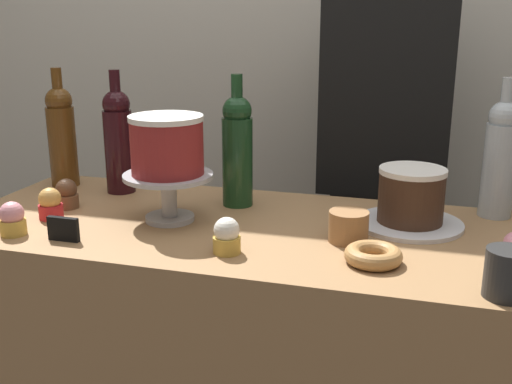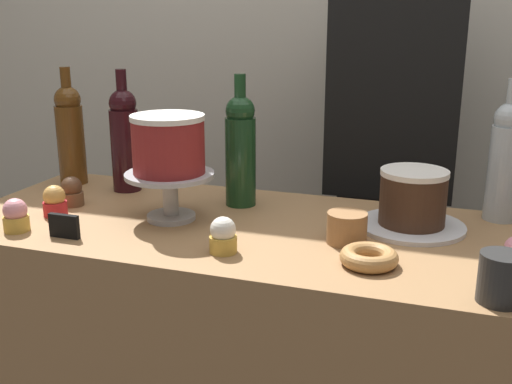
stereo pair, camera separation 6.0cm
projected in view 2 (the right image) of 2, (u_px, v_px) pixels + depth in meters
back_wall at (338, 31)px, 2.04m from camera, size 6.00×0.05×2.60m
cake_stand_pedestal at (170, 188)px, 1.40m from camera, size 0.21×0.21×0.11m
white_layer_cake at (168, 144)px, 1.37m from camera, size 0.17×0.17×0.13m
silver_serving_platter at (411, 226)px, 1.36m from camera, size 0.24×0.24×0.01m
chocolate_round_cake at (413, 197)px, 1.34m from camera, size 0.15×0.15×0.12m
wine_bottle_amber at (70, 133)px, 1.69m from camera, size 0.08×0.08×0.33m
wine_bottle_green at (240, 148)px, 1.49m from camera, size 0.08×0.08×0.33m
wine_bottle_dark_red at (125, 138)px, 1.62m from camera, size 0.08×0.08×0.33m
wine_bottle_clear at (506, 159)px, 1.38m from camera, size 0.08×0.08×0.33m
cupcake_chocolate at (71, 192)px, 1.51m from camera, size 0.06×0.06×0.07m
cupcake_caramel at (55, 201)px, 1.44m from camera, size 0.06×0.06×0.07m
cupcake_vanilla at (223, 236)px, 1.21m from camera, size 0.06×0.06×0.07m
cupcake_strawberry at (16, 216)px, 1.33m from camera, size 0.06×0.06×0.07m
donut_maple at (369, 257)px, 1.15m from camera, size 0.11×0.11×0.03m
cookie_stack at (347, 228)px, 1.26m from camera, size 0.08×0.08×0.07m
price_sign_chalkboard at (64, 226)px, 1.29m from camera, size 0.07×0.01×0.05m
coffee_cup_ceramic at (502, 278)px, 1.00m from camera, size 0.08×0.08×0.08m
barista_figure at (389, 194)px, 1.81m from camera, size 0.36×0.22×1.60m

